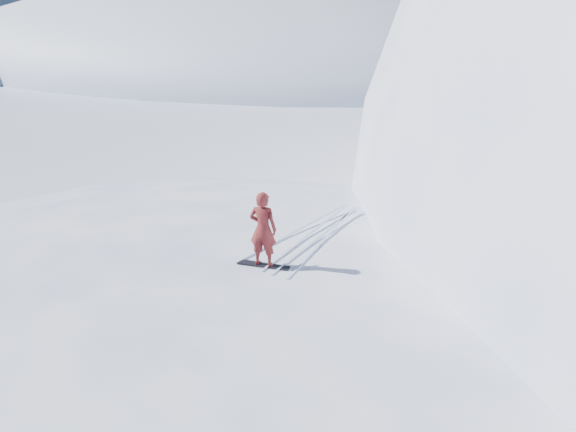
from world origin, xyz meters
name	(u,v)px	position (x,y,z in m)	size (l,w,h in m)	color
ground	(196,406)	(0.00, 0.00, 0.00)	(400.00, 400.00, 0.00)	white
near_ridge	(308,364)	(1.00, 3.00, 0.00)	(36.00, 28.00, 4.80)	white
far_ridge_a	(189,66)	(-70.00, 60.00, 0.00)	(120.00, 70.00, 28.00)	white
far_ridge_c	(469,58)	(-40.00, 110.00, 0.00)	(140.00, 90.00, 36.00)	white
wind_bumps	(242,357)	(-0.56, 2.12, 0.00)	(16.00, 14.40, 1.00)	white
snowboard	(264,265)	(-0.51, 2.98, 2.41)	(1.42, 0.26, 0.02)	black
snowboarder	(263,229)	(-0.51, 2.98, 3.42)	(0.73, 0.48, 1.99)	maroon
vapor_plume	(105,79)	(-63.58, 38.84, 0.00)	(10.76, 8.61, 7.53)	white
board_tracks	(314,233)	(-0.85, 5.59, 2.42)	(2.28, 5.98, 0.04)	silver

